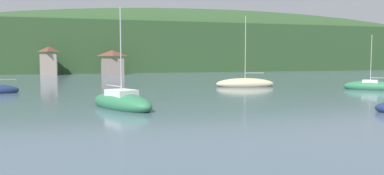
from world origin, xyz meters
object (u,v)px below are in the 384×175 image
(shore_building_central, at_px, (49,61))
(shore_building_eastcentral, at_px, (112,63))
(sailboat_mid_6, at_px, (122,102))
(sailboat_far_1, at_px, (245,84))
(sailboat_far_3, at_px, (370,87))

(shore_building_central, distance_m, shore_building_eastcentral, 14.59)
(shore_building_central, height_order, sailboat_mid_6, sailboat_mid_6)
(shore_building_central, relative_size, sailboat_mid_6, 0.76)
(sailboat_far_1, height_order, sailboat_far_3, sailboat_far_1)
(shore_building_eastcentral, bearing_deg, sailboat_far_1, -71.28)
(shore_building_central, bearing_deg, sailboat_far_3, -51.73)
(shore_building_central, height_order, sailboat_far_3, sailboat_far_3)
(shore_building_eastcentral, height_order, sailboat_far_3, sailboat_far_3)
(shore_building_central, bearing_deg, sailboat_far_1, -56.79)
(shore_building_central, height_order, sailboat_far_1, sailboat_far_1)
(shore_building_eastcentral, relative_size, sailboat_far_3, 0.78)
(shore_building_central, distance_m, sailboat_far_1, 54.17)
(shore_building_eastcentral, relative_size, sailboat_mid_6, 0.67)
(sailboat_mid_6, bearing_deg, sailboat_far_3, 80.52)
(shore_building_eastcentral, bearing_deg, sailboat_far_3, -62.05)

